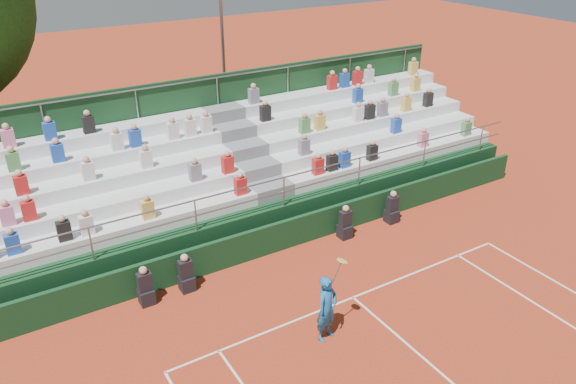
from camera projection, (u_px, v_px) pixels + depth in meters
ground at (353, 298)px, 15.64m from camera, size 90.00×90.00×0.00m
courtside_wall at (293, 232)px, 17.86m from camera, size 20.00×0.15×1.00m
line_officials at (277, 246)px, 17.14m from camera, size 9.11×0.40×1.19m
grandstand at (245, 179)px, 20.08m from camera, size 20.00×5.20×4.40m
tennis_player at (327, 308)px, 13.79m from camera, size 0.91×0.62×2.22m
floodlight_mast at (222, 28)px, 25.02m from camera, size 0.60×0.25×8.67m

